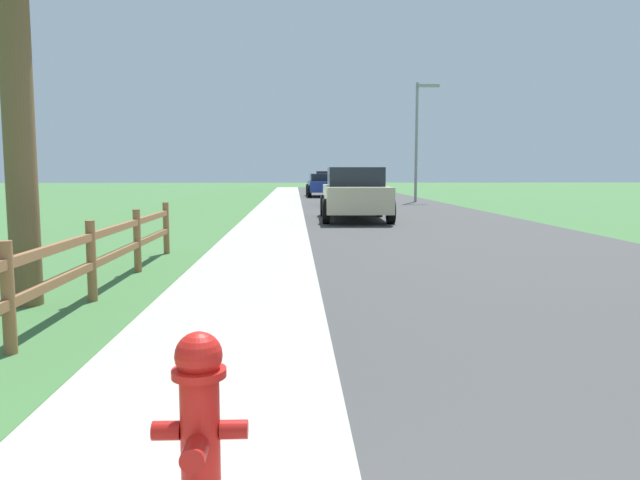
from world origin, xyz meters
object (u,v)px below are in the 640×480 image
parked_suv_beige (355,194)px  parked_car_black (349,189)px  parked_car_red (327,181)px  street_lamp (419,131)px  parked_car_blue (324,184)px  fire_hydrant (200,423)px

parked_suv_beige → parked_car_black: (0.57, 8.62, -0.07)m
parked_car_red → street_lamp: bearing=-77.8°
parked_suv_beige → parked_car_blue: (-0.09, 18.50, -0.08)m
fire_hydrant → parked_car_blue: 35.59m
fire_hydrant → parked_suv_beige: parked_suv_beige is taller
parked_car_black → parked_car_blue: bearing=93.8°
parked_car_blue → parked_car_black: bearing=-86.2°
street_lamp → parked_suv_beige: bearing=-110.6°
fire_hydrant → parked_car_red: bearing=86.3°
fire_hydrant → parked_car_black: bearing=83.6°
fire_hydrant → parked_car_black: size_ratio=0.18×
parked_suv_beige → parked_car_blue: bearing=90.3°
parked_car_red → street_lamp: (3.67, -17.05, 2.77)m
parked_car_black → parked_car_blue: size_ratio=0.97×
parked_car_black → parked_car_blue: (-0.65, 9.88, -0.01)m
parked_suv_beige → street_lamp: street_lamp is taller
fire_hydrant → parked_suv_beige: 17.17m
parked_suv_beige → parked_car_black: size_ratio=1.07×
parked_suv_beige → parked_car_blue: parked_suv_beige is taller
fire_hydrant → parked_car_black: (2.89, 25.63, 0.30)m
parked_car_blue → street_lamp: bearing=-58.1°
parked_car_blue → street_lamp: street_lamp is taller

